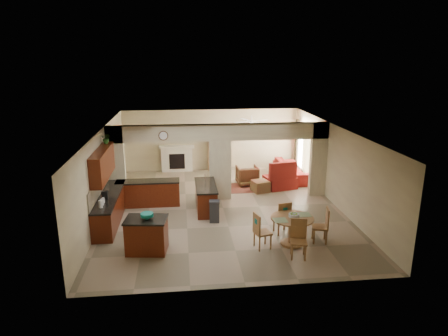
{
  "coord_description": "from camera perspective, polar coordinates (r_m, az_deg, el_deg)",
  "views": [
    {
      "loc": [
        -1.39,
        -12.99,
        5.13
      ],
      "look_at": [
        0.07,
        0.3,
        1.37
      ],
      "focal_mm": 32.0,
      "sensor_mm": 36.0,
      "label": 1
    }
  ],
  "objects": [
    {
      "name": "trash_can",
      "position": [
        12.79,
        -1.37,
        -6.33
      ],
      "size": [
        0.34,
        0.29,
        0.66
      ],
      "primitive_type": "cube",
      "rotation": [
        0.0,
        0.0,
        -0.1
      ],
      "color": "#2B2B2D",
      "rests_on": "floor"
    },
    {
      "name": "ottoman",
      "position": [
        15.69,
        5.2,
        -2.6
      ],
      "size": [
        0.74,
        0.74,
        0.44
      ],
      "primitive_type": "cube",
      "rotation": [
        0.0,
        0.0,
        0.29
      ],
      "color": "maroon",
      "rests_on": "floor"
    },
    {
      "name": "kitchen_counter",
      "position": [
        13.69,
        -13.78,
        -4.67
      ],
      "size": [
        2.52,
        3.29,
        1.48
      ],
      "color": "#3A0B06",
      "rests_on": "floor"
    },
    {
      "name": "drape_b_left",
      "position": [
        17.67,
        11.43,
        2.56
      ],
      "size": [
        0.1,
        0.28,
        2.3
      ],
      "primitive_type": "cube",
      "color": "#41201A",
      "rests_on": "wall_right"
    },
    {
      "name": "armchair",
      "position": [
        16.43,
        3.34,
        -1.06
      ],
      "size": [
        0.88,
        0.9,
        0.78
      ],
      "primitive_type": "imported",
      "rotation": [
        0.0,
        0.0,
        3.19
      ],
      "color": "maroon",
      "rests_on": "floor"
    },
    {
      "name": "plant",
      "position": [
        13.59,
        -16.49,
        4.08
      ],
      "size": [
        0.35,
        0.32,
        0.34
      ],
      "primitive_type": "imported",
      "rotation": [
        0.0,
        0.0,
        -0.2
      ],
      "color": "#1C4713",
      "rests_on": "upper_cabinets"
    },
    {
      "name": "ceiling_fan",
      "position": [
        16.45,
        3.95,
        6.69
      ],
      "size": [
        1.0,
        1.0,
        0.1
      ],
      "primitive_type": "cylinder",
      "color": "white",
      "rests_on": "ceiling"
    },
    {
      "name": "shelving_unit",
      "position": [
        18.38,
        -0.67,
        2.42
      ],
      "size": [
        1.0,
        0.32,
        1.8
      ],
      "primitive_type": "cube",
      "color": "brown",
      "rests_on": "floor"
    },
    {
      "name": "drape_a_right",
      "position": [
        17.21,
        11.92,
        2.18
      ],
      "size": [
        0.1,
        0.28,
        2.3
      ],
      "primitive_type": "cube",
      "color": "#41201A",
      "rests_on": "wall_right"
    },
    {
      "name": "glazed_door",
      "position": [
        17.49,
        11.77,
        1.89
      ],
      "size": [
        0.02,
        0.7,
        2.1
      ],
      "primitive_type": "cube",
      "color": "white",
      "rests_on": "wall_right"
    },
    {
      "name": "wall_clock",
      "position": [
        14.11,
        -8.66,
        4.59
      ],
      "size": [
        0.34,
        0.03,
        0.34
      ],
      "primitive_type": "cylinder",
      "rotation": [
        1.57,
        0.0,
        0.0
      ],
      "color": "#53351B",
      "rests_on": "partition_header"
    },
    {
      "name": "chair_east",
      "position": [
        11.72,
        13.98,
        -7.75
      ],
      "size": [
        0.5,
        0.5,
        1.02
      ],
      "rotation": [
        0.0,
        0.0,
        4.5
      ],
      "color": "brown",
      "rests_on": "floor"
    },
    {
      "name": "window_a",
      "position": [
        16.67,
        12.68,
        1.69
      ],
      "size": [
        0.02,
        0.9,
        1.9
      ],
      "primitive_type": "cube",
      "color": "white",
      "rests_on": "wall_right"
    },
    {
      "name": "drape_a_left",
      "position": [
        16.11,
        13.22,
        1.17
      ],
      "size": [
        0.1,
        0.28,
        2.3
      ],
      "primitive_type": "cube",
      "color": "#41201A",
      "rests_on": "wall_right"
    },
    {
      "name": "peninsula",
      "position": [
        13.72,
        -2.6,
        -4.21
      ],
      "size": [
        0.7,
        1.85,
        0.91
      ],
      "color": "#3A0B06",
      "rests_on": "floor"
    },
    {
      "name": "floor",
      "position": [
        14.03,
        -0.15,
        -5.72
      ],
      "size": [
        10.0,
        10.0,
        0.0
      ],
      "primitive_type": "plane",
      "color": "gray",
      "rests_on": "ground"
    },
    {
      "name": "rug",
      "position": [
        16.14,
        3.3,
        -2.82
      ],
      "size": [
        1.6,
        1.3,
        0.01
      ],
      "primitive_type": "cube",
      "color": "brown",
      "rests_on": "floor"
    },
    {
      "name": "wall_right",
      "position": [
        14.55,
        15.71,
        0.26
      ],
      "size": [
        0.0,
        10.0,
        10.0
      ],
      "primitive_type": "plane",
      "rotation": [
        1.57,
        0.0,
        -1.57
      ],
      "color": "beige",
      "rests_on": "floor"
    },
    {
      "name": "fireplace",
      "position": [
        18.38,
        -6.73,
        1.39
      ],
      "size": [
        1.6,
        0.35,
        1.2
      ],
      "color": "#EEE6CE",
      "rests_on": "floor"
    },
    {
      "name": "ceiling",
      "position": [
        13.27,
        -0.16,
        5.61
      ],
      "size": [
        10.0,
        10.0,
        0.0
      ],
      "primitive_type": "plane",
      "rotation": [
        3.14,
        0.0,
        0.0
      ],
      "color": "white",
      "rests_on": "wall_back"
    },
    {
      "name": "chair_west",
      "position": [
        11.07,
        5.15,
        -8.77
      ],
      "size": [
        0.51,
        0.51,
        1.02
      ],
      "rotation": [
        0.0,
        0.0,
        1.83
      ],
      "color": "brown",
      "rests_on": "floor"
    },
    {
      "name": "wall_left",
      "position": [
        13.76,
        -16.95,
        -0.71
      ],
      "size": [
        0.0,
        10.0,
        10.0
      ],
      "primitive_type": "plane",
      "rotation": [
        1.57,
        0.0,
        1.57
      ],
      "color": "beige",
      "rests_on": "floor"
    },
    {
      "name": "window_b",
      "position": [
        18.24,
        10.99,
        2.99
      ],
      "size": [
        0.02,
        0.9,
        1.9
      ],
      "primitive_type": "cube",
      "color": "white",
      "rests_on": "wall_right"
    },
    {
      "name": "chair_north",
      "position": [
        11.99,
        8.44,
        -6.9
      ],
      "size": [
        0.49,
        0.49,
        1.02
      ],
      "rotation": [
        0.0,
        0.0,
        3.33
      ],
      "color": "brown",
      "rests_on": "floor"
    },
    {
      "name": "drape_b_right",
      "position": [
        18.79,
        10.34,
        3.39
      ],
      "size": [
        0.1,
        0.28,
        2.3
      ],
      "primitive_type": "cube",
      "color": "#41201A",
      "rests_on": "wall_right"
    },
    {
      "name": "wall_front",
      "position": [
        8.92,
        3.32,
        -9.01
      ],
      "size": [
        8.0,
        0.0,
        8.0
      ],
      "primitive_type": "plane",
      "rotation": [
        -1.57,
        0.0,
        0.0
      ],
      "color": "beige",
      "rests_on": "floor"
    },
    {
      "name": "teal_bowl",
      "position": [
        10.85,
        -10.94,
        -6.75
      ],
      "size": [
        0.34,
        0.34,
        0.16
      ],
      "primitive_type": "cylinder",
      "color": "#128071",
      "rests_on": "kitchen_island"
    },
    {
      "name": "sofa",
      "position": [
        17.5,
        9.52,
        -0.27
      ],
      "size": [
        2.57,
        1.02,
        0.75
      ],
      "primitive_type": "imported",
      "rotation": [
        0.0,
        0.0,
        1.58
      ],
      "color": "maroon",
      "rests_on": "floor"
    },
    {
      "name": "upper_cabinets",
      "position": [
        12.83,
        -16.97,
        0.54
      ],
      "size": [
        0.35,
        2.4,
        0.9
      ],
      "primitive_type": "cube",
      "color": "#3A0B06",
      "rests_on": "wall_left"
    },
    {
      "name": "partition_header",
      "position": [
        14.3,
        -0.59,
        5.12
      ],
      "size": [
        8.0,
        0.25,
        0.6
      ],
      "primitive_type": "cube",
      "color": "beige",
      "rests_on": "partition_center_pier"
    },
    {
      "name": "chair_south",
      "position": [
        10.8,
        10.61,
        -9.64
      ],
      "size": [
        0.5,
        0.5,
        1.02
      ],
      "rotation": [
        0.0,
        0.0,
        -0.22
      ],
      "color": "brown",
      "rests_on": "floor"
    },
    {
      "name": "chaise",
      "position": [
        16.25,
        8.0,
        -1.99
      ],
      "size": [
        1.33,
        1.18,
        0.46
      ],
      "primitive_type": "cube",
      "rotation": [
        0.0,
        0.0,
        0.23
      ],
      "color": "maroon",
      "rests_on": "floor"
    },
    {
      "name": "kitchen_island",
      "position": [
        11.09,
        -10.98,
        -9.37
      ],
      "size": [
        1.19,
        0.92,
        0.96
      ],
      "rotation": [
        0.0,
        0.0,
        -0.12
      ],
      "color": "#3A0B06",
      "rests_on": "floor"
    },
    {
      "name": "partition_right_pier",
      "position": [
        15.34,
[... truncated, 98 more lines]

